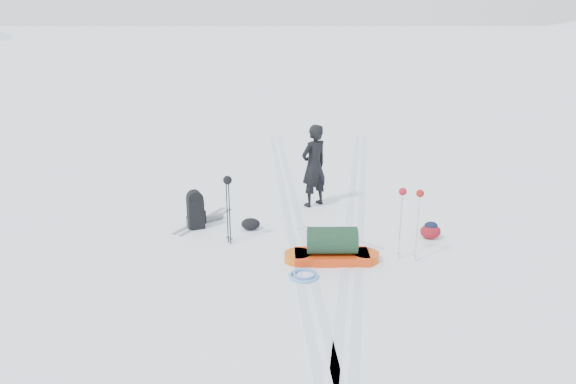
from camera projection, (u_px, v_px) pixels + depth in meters
name	position (u px, v px, depth m)	size (l,w,h in m)	color
ground	(297.00, 238.00, 11.08)	(200.00, 200.00, 0.00)	white
ski_tracks	(325.00, 221.00, 11.90)	(3.38, 17.97, 0.01)	silver
skier	(314.00, 166.00, 12.56)	(0.69, 0.45, 1.88)	black
pulk_sled	(332.00, 248.00, 10.01)	(1.71, 0.57, 0.65)	red
expedition_rucksack	(198.00, 210.00, 11.49)	(0.70, 0.79, 0.81)	black
ski_poles_black	(228.00, 188.00, 10.50)	(0.17, 0.17, 1.36)	black
ski_poles_silver	(411.00, 201.00, 9.77)	(0.42, 0.24, 1.36)	silver
touring_skis_grey	(203.00, 221.00, 11.92)	(1.08, 1.65, 0.06)	#9A9CA3
touring_skis_white	(339.00, 238.00, 11.04)	(1.66, 1.37, 0.07)	silver
rope_coil	(304.00, 275.00, 9.51)	(0.57, 0.57, 0.06)	#5E99E6
small_daypack	(431.00, 230.00, 11.01)	(0.48, 0.42, 0.35)	maroon
thermos_pair	(191.00, 221.00, 11.59)	(0.18, 0.25, 0.26)	#525459
stuff_sack	(251.00, 224.00, 11.46)	(0.45, 0.39, 0.24)	black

